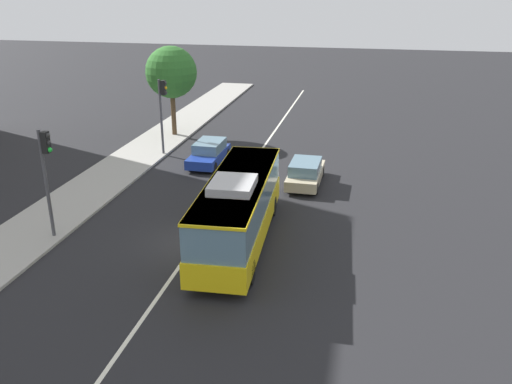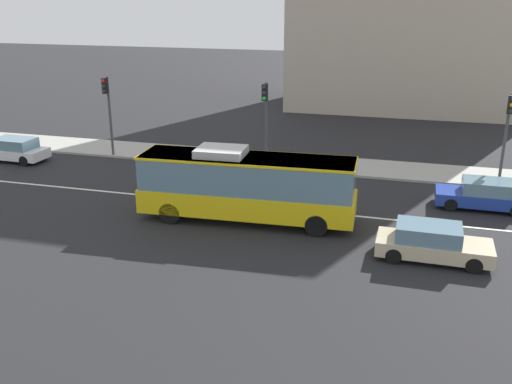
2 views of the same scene
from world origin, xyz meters
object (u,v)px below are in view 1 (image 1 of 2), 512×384
(sedan_blue, at_px, (209,153))
(traffic_light_far_corner, at_px, (47,166))
(traffic_light_mid_block, at_px, (162,104))
(sedan_beige, at_px, (306,173))
(transit_bus, at_px, (238,207))
(street_tree_kerbside_left, at_px, (171,72))

(sedan_blue, height_order, traffic_light_far_corner, traffic_light_far_corner)
(traffic_light_mid_block, distance_m, traffic_light_far_corner, 13.29)
(sedan_beige, xyz_separation_m, traffic_light_far_corner, (-9.62, 10.40, 2.84))
(traffic_light_far_corner, bearing_deg, sedan_blue, 76.12)
(transit_bus, bearing_deg, sedan_beige, -16.44)
(street_tree_kerbside_left, bearing_deg, traffic_light_mid_block, -167.02)
(sedan_beige, distance_m, traffic_light_mid_block, 11.16)
(transit_bus, relative_size, sedan_blue, 2.24)
(sedan_blue, bearing_deg, street_tree_kerbside_left, -142.14)
(sedan_beige, bearing_deg, traffic_light_far_corner, 133.57)
(transit_bus, bearing_deg, sedan_blue, 20.30)
(transit_bus, height_order, traffic_light_mid_block, traffic_light_mid_block)
(sedan_blue, distance_m, traffic_light_far_corner, 13.06)
(traffic_light_mid_block, bearing_deg, street_tree_kerbside_left, 100.02)
(transit_bus, height_order, street_tree_kerbside_left, street_tree_kerbside_left)
(sedan_beige, bearing_deg, traffic_light_mid_block, 70.92)
(sedan_beige, distance_m, traffic_light_far_corner, 14.45)
(sedan_beige, distance_m, street_tree_kerbside_left, 14.73)
(sedan_beige, height_order, traffic_light_mid_block, traffic_light_mid_block)
(traffic_light_far_corner, bearing_deg, traffic_light_mid_block, 92.00)
(street_tree_kerbside_left, bearing_deg, sedan_beige, -127.15)
(sedan_blue, bearing_deg, transit_bus, 23.49)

